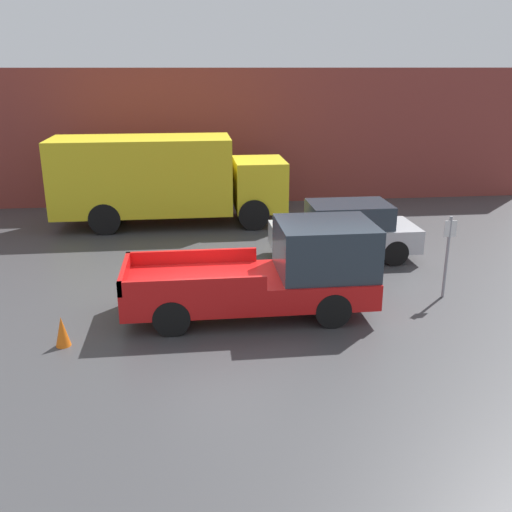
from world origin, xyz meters
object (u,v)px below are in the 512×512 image
at_px(parking_sign, 447,252).
at_px(traffic_cone, 62,331).
at_px(car, 345,231).
at_px(delivery_truck, 162,177).
at_px(pickup_truck, 276,272).

distance_m(parking_sign, traffic_cone, 9.04).
relative_size(car, traffic_cone, 6.66).
relative_size(delivery_truck, traffic_cone, 12.71).
xyz_separation_m(car, delivery_truck, (-5.48, 4.50, 0.87)).
bearing_deg(parking_sign, traffic_cone, -169.78).
height_order(delivery_truck, parking_sign, delivery_truck).
bearing_deg(pickup_truck, delivery_truck, 109.31).
bearing_deg(car, pickup_truck, -125.26).
bearing_deg(parking_sign, pickup_truck, -174.08).
bearing_deg(pickup_truck, parking_sign, 5.92).
relative_size(car, delivery_truck, 0.52).
xyz_separation_m(pickup_truck, traffic_cone, (-4.59, -1.15, -0.67)).
bearing_deg(traffic_cone, car, 33.94).
relative_size(pickup_truck, traffic_cone, 8.80).
bearing_deg(pickup_truck, car, 54.74).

